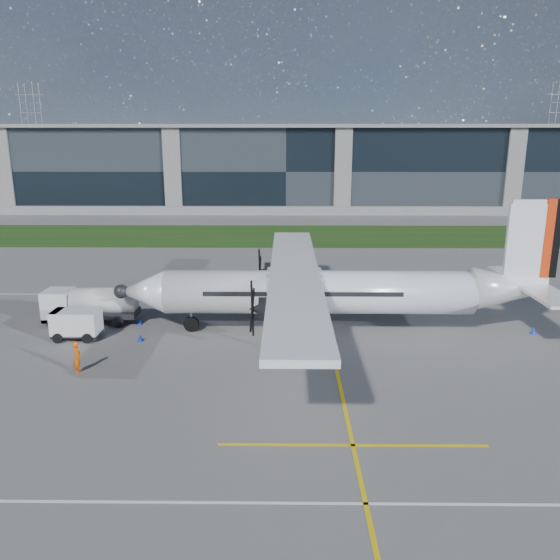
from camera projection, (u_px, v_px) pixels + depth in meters
ground at (286, 246)px, 68.73m from camera, size 400.00×400.00×0.00m
grass_strip at (286, 235)px, 76.46m from camera, size 400.00×18.00×0.04m
terminal_building at (286, 169)px, 105.55m from camera, size 120.00×20.00×15.00m
tree_line at (286, 173)px, 164.75m from camera, size 400.00×6.00×6.00m
pylon_west at (33, 133)px, 172.24m from camera, size 9.00×4.60×30.00m
pylon_east at (557, 133)px, 170.53m from camera, size 9.00×4.60×30.00m
yellow_taxiway_centerline at (327, 325)px, 39.66m from camera, size 0.20×70.00×0.01m
turboprop_aircraft at (335, 267)px, 37.24m from camera, size 30.06×31.18×9.35m
fuel_tanker_truck at (84, 305)px, 39.97m from camera, size 7.07×2.30×2.65m
baggage_tug at (77, 324)px, 36.91m from camera, size 3.29×1.97×1.97m
ground_crew_person at (77, 355)px, 31.53m from camera, size 0.72×0.93×2.13m
safety_cone_nose_stbd at (140, 321)px, 39.87m from camera, size 0.36×0.36×0.50m
safety_cone_fwd at (95, 331)px, 37.81m from camera, size 0.36×0.36×0.50m
safety_cone_nose_port at (140, 337)px, 36.62m from camera, size 0.36×0.36×0.50m
safety_cone_tail at (533, 330)px, 37.95m from camera, size 0.36×0.36×0.50m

